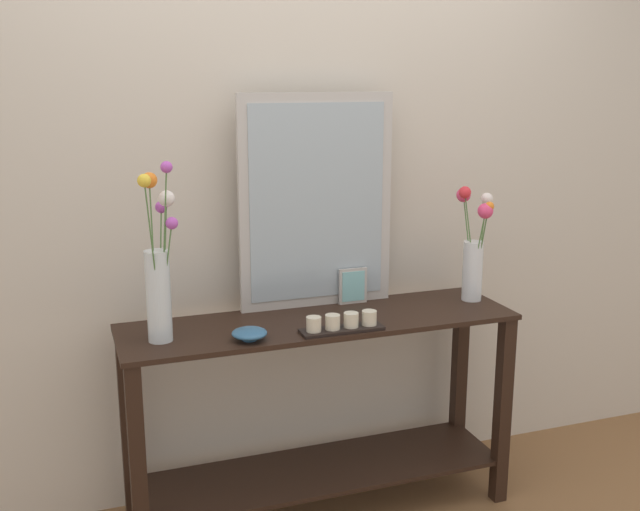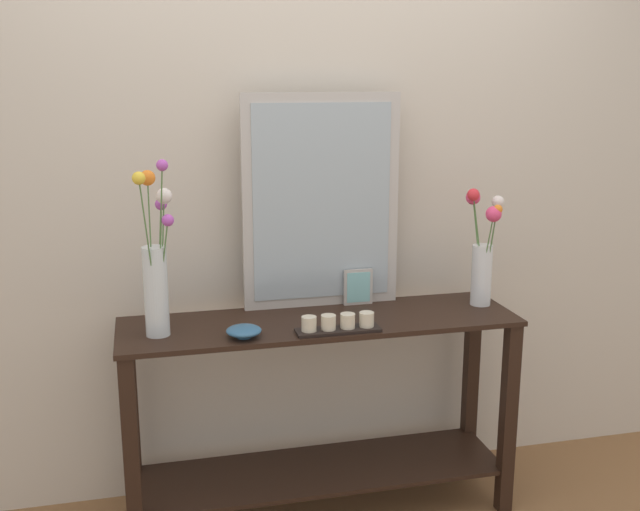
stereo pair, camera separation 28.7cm
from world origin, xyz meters
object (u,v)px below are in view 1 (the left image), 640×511
(mirror_leaning, at_px, (317,202))
(picture_frame_small, at_px, (353,286))
(vase_right, at_px, (474,250))
(decorative_bowl, at_px, (249,333))
(console_table, at_px, (320,398))
(candle_tray, at_px, (342,324))
(tall_vase_left, at_px, (159,275))

(mirror_leaning, height_order, picture_frame_small, mirror_leaning)
(vase_right, xyz_separation_m, decorative_bowl, (-1.02, -0.17, -0.19))
(console_table, height_order, decorative_bowl, decorative_bowl)
(decorative_bowl, bearing_deg, candle_tray, -3.02)
(mirror_leaning, xyz_separation_m, vase_right, (0.64, -0.15, -0.22))
(tall_vase_left, relative_size, vase_right, 1.33)
(console_table, height_order, vase_right, vase_right)
(tall_vase_left, height_order, decorative_bowl, tall_vase_left)
(mirror_leaning, bearing_deg, picture_frame_small, -11.40)
(tall_vase_left, relative_size, picture_frame_small, 4.31)
(console_table, bearing_deg, candle_tray, -78.67)
(tall_vase_left, bearing_deg, decorative_bowl, -18.53)
(decorative_bowl, bearing_deg, picture_frame_small, 29.41)
(mirror_leaning, distance_m, decorative_bowl, 0.64)
(tall_vase_left, distance_m, decorative_bowl, 0.38)
(console_table, height_order, tall_vase_left, tall_vase_left)
(vase_right, height_order, decorative_bowl, vase_right)
(tall_vase_left, bearing_deg, candle_tray, -10.35)
(mirror_leaning, xyz_separation_m, decorative_bowl, (-0.37, -0.32, -0.41))
(console_table, xyz_separation_m, vase_right, (0.70, 0.03, 0.55))
(console_table, relative_size, candle_tray, 4.90)
(mirror_leaning, height_order, tall_vase_left, mirror_leaning)
(console_table, bearing_deg, mirror_leaning, 74.50)
(console_table, relative_size, picture_frame_small, 10.32)
(tall_vase_left, xyz_separation_m, vase_right, (1.31, 0.07, -0.03))
(mirror_leaning, bearing_deg, tall_vase_left, -161.54)
(tall_vase_left, distance_m, candle_tray, 0.69)
(mirror_leaning, xyz_separation_m, candle_tray, (-0.02, -0.34, -0.41))
(vase_right, bearing_deg, decorative_bowl, -170.48)
(tall_vase_left, xyz_separation_m, decorative_bowl, (0.30, -0.10, -0.22))
(console_table, xyz_separation_m, mirror_leaning, (0.05, 0.19, 0.77))
(vase_right, bearing_deg, console_table, -177.32)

